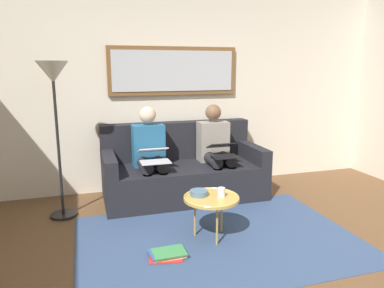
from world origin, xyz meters
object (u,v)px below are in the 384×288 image
at_px(coffee_table, 211,199).
at_px(magazine_stack, 168,254).
at_px(bowl, 199,193).
at_px(standing_lamp, 54,90).
at_px(framed_mirror, 174,71).
at_px(person_left, 216,147).
at_px(person_right, 150,152).
at_px(couch, 182,171).
at_px(laptop_black, 223,150).
at_px(laptop_silver, 154,155).
at_px(cup, 221,192).

xyz_separation_m(coffee_table, magazine_stack, (0.48, 0.24, -0.36)).
height_order(bowl, magazine_stack, bowl).
xyz_separation_m(magazine_stack, standing_lamp, (0.89, -1.19, 1.34)).
xyz_separation_m(framed_mirror, person_left, (-0.42, 0.46, -0.94)).
distance_m(coffee_table, standing_lamp, 1.93).
bearing_deg(person_right, coffee_table, 107.52).
relative_size(couch, person_right, 1.71).
distance_m(person_right, standing_lamp, 1.28).
xyz_separation_m(framed_mirror, standing_lamp, (1.42, 0.66, -0.18)).
xyz_separation_m(bowl, laptop_black, (-0.57, -0.83, 0.19)).
height_order(couch, laptop_silver, couch).
distance_m(cup, bowl, 0.21).
distance_m(bowl, person_right, 1.12).
xyz_separation_m(laptop_silver, magazine_stack, (0.12, 1.14, -0.60)).
height_order(framed_mirror, laptop_black, framed_mirror).
height_order(coffee_table, person_left, person_left).
distance_m(couch, bowl, 1.16).
bearing_deg(person_right, magazine_stack, 85.15).
distance_m(person_left, magazine_stack, 1.78).
height_order(laptop_black, standing_lamp, standing_lamp).
height_order(cup, magazine_stack, cup).
xyz_separation_m(person_right, standing_lamp, (1.01, 0.20, 0.76)).
xyz_separation_m(framed_mirror, bowl, (0.15, 1.53, -1.12)).
relative_size(cup, bowl, 0.52).
relative_size(laptop_black, standing_lamp, 0.21).
height_order(coffee_table, laptop_black, laptop_black).
bearing_deg(laptop_silver, magazine_stack, 84.13).
height_order(person_right, standing_lamp, standing_lamp).
bearing_deg(couch, standing_lamp, 10.63).
bearing_deg(standing_lamp, magazine_stack, 126.86).
bearing_deg(standing_lamp, cup, 146.32).
bearing_deg(laptop_black, magazine_stack, 50.32).
bearing_deg(framed_mirror, magazine_stack, 73.82).
height_order(bowl, person_left, person_left).
distance_m(coffee_table, person_left, 1.26).
bearing_deg(coffee_table, person_right, -72.48).
height_order(bowl, standing_lamp, standing_lamp).
bearing_deg(magazine_stack, laptop_black, -129.68).
height_order(laptop_black, laptop_silver, laptop_black).
height_order(person_left, magazine_stack, person_left).
xyz_separation_m(cup, person_left, (-0.38, -1.17, 0.16)).
relative_size(cup, laptop_silver, 0.26).
relative_size(coffee_table, cup, 5.83).
relative_size(person_right, standing_lamp, 0.69).
bearing_deg(person_left, bowl, 62.08).
bearing_deg(standing_lamp, coffee_table, 145.25).
relative_size(framed_mirror, laptop_silver, 4.86).
height_order(framed_mirror, cup, framed_mirror).
distance_m(bowl, standing_lamp, 1.81).
bearing_deg(bowl, coffee_table, 141.26).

